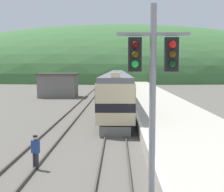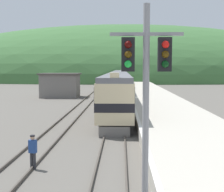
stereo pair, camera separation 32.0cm
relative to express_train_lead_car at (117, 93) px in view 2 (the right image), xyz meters
name	(u,v)px [view 2 (the right image)]	position (x,y,z in m)	size (l,w,h in m)	color
track_main	(120,88)	(0.00, 42.86, -2.20)	(1.52, 180.00, 0.16)	#4C443D
track_siding	(101,88)	(-4.48, 42.86, -2.20)	(1.52, 180.00, 0.16)	#4C443D
platform	(148,93)	(5.04, 22.86, -1.84)	(6.78, 140.00, 0.90)	#BCB5A5
distant_hills	(121,79)	(0.00, 98.31, -2.28)	(182.32, 82.04, 43.94)	#3D6B38
station_shed	(60,85)	(-9.69, 19.63, -0.27)	(6.47, 5.06, 3.97)	slate
express_train_lead_car	(117,93)	(0.00, 0.00, 0.00)	(2.84, 20.80, 4.53)	black
carriage_second	(119,83)	(0.00, 22.38, -0.01)	(2.83, 21.73, 4.17)	black
carriage_third	(120,78)	(0.00, 44.98, -0.01)	(2.83, 21.73, 4.17)	black
carriage_fourth	(120,76)	(0.00, 67.59, -0.01)	(2.83, 21.73, 4.17)	black
carriage_fifth	(121,74)	(0.00, 90.19, -0.01)	(2.83, 21.73, 4.17)	black
signal_mast_main	(146,83)	(1.25, -22.04, 2.14)	(2.20, 0.42, 6.78)	gray
track_worker	(33,150)	(-3.75, -16.99, -1.34)	(0.41, 0.32, 1.66)	#2D2D33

